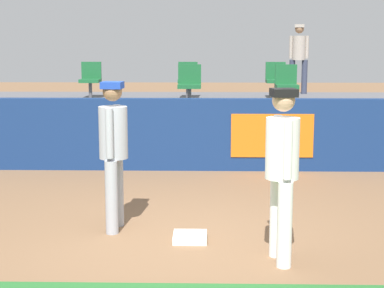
{
  "coord_description": "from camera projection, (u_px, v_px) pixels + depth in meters",
  "views": [
    {
      "loc": [
        0.42,
        -6.9,
        2.31
      ],
      "look_at": [
        0.24,
        1.0,
        1.0
      ],
      "focal_mm": 56.48,
      "sensor_mm": 36.0,
      "label": 1
    }
  ],
  "objects": [
    {
      "name": "bleacher_platform",
      "position": [
        188.0,
        124.0,
        13.7
      ],
      "size": [
        18.0,
        4.8,
        1.06
      ],
      "primitive_type": "cube",
      "color": "#59595E",
      "rests_on": "ground_plane"
    },
    {
      "name": "seat_front_right",
      "position": [
        287.0,
        83.0,
        12.37
      ],
      "size": [
        0.45,
        0.44,
        0.84
      ],
      "color": "#4C4C51",
      "rests_on": "bleacher_platform"
    },
    {
      "name": "seat_front_center",
      "position": [
        189.0,
        82.0,
        12.42
      ],
      "size": [
        0.48,
        0.44,
        0.84
      ],
      "color": "#4C4C51",
      "rests_on": "bleacher_platform"
    },
    {
      "name": "first_base",
      "position": [
        190.0,
        237.0,
        7.19
      ],
      "size": [
        0.4,
        0.4,
        0.08
      ],
      "primitive_type": "cube",
      "color": "white",
      "rests_on": "ground_plane"
    },
    {
      "name": "seat_back_left",
      "position": [
        91.0,
        78.0,
        14.25
      ],
      "size": [
        0.47,
        0.44,
        0.84
      ],
      "color": "#4C4C51",
      "rests_on": "bleacher_platform"
    },
    {
      "name": "player_fielder_home",
      "position": [
        282.0,
        163.0,
        6.34
      ],
      "size": [
        0.4,
        0.59,
        1.86
      ],
      "rotation": [
        0.0,
        0.0,
        -1.44
      ],
      "color": "white",
      "rests_on": "ground_plane"
    },
    {
      "name": "seat_back_center",
      "position": [
        188.0,
        78.0,
        14.2
      ],
      "size": [
        0.46,
        0.44,
        0.84
      ],
      "color": "#4C4C51",
      "rests_on": "bleacher_platform"
    },
    {
      "name": "field_wall",
      "position": [
        184.0,
        134.0,
        11.14
      ],
      "size": [
        18.0,
        0.26,
        1.33
      ],
      "color": "navy",
      "rests_on": "ground_plane"
    },
    {
      "name": "ground_plane",
      "position": [
        170.0,
        240.0,
        7.2
      ],
      "size": [
        60.0,
        60.0,
        0.0
      ],
      "primitive_type": "plane",
      "color": "brown"
    },
    {
      "name": "spectator_hooded",
      "position": [
        299.0,
        54.0,
        15.26
      ],
      "size": [
        0.48,
        0.38,
        1.74
      ],
      "rotation": [
        0.0,
        0.0,
        2.98
      ],
      "color": "#33384C",
      "rests_on": "bleacher_platform"
    },
    {
      "name": "seat_back_right",
      "position": [
        276.0,
        78.0,
        14.15
      ],
      "size": [
        0.47,
        0.44,
        0.84
      ],
      "color": "#4C4C51",
      "rests_on": "bleacher_platform"
    },
    {
      "name": "player_runner_visitor",
      "position": [
        114.0,
        145.0,
        7.45
      ],
      "size": [
        0.38,
        0.52,
        1.86
      ],
      "rotation": [
        0.0,
        0.0,
        -1.64
      ],
      "color": "#9EA3AD",
      "rests_on": "ground_plane"
    }
  ]
}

